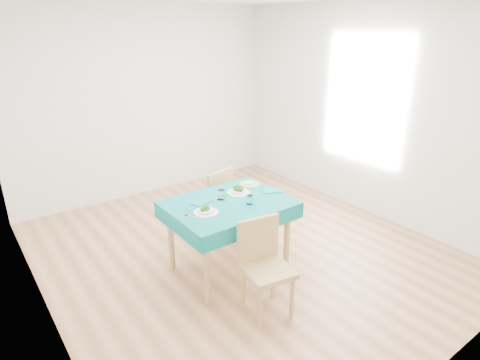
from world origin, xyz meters
TOP-DOWN VIEW (x-y plane):
  - room_shell at (0.00, 0.00)m, footprint 4.02×4.52m
  - table at (-0.31, -0.23)m, footprint 1.18×0.89m
  - chair_near at (-0.44, -0.99)m, footprint 0.46×0.49m
  - chair_far at (-0.06, 0.54)m, footprint 0.51×0.54m
  - bowl_near at (-0.62, -0.31)m, footprint 0.23×0.23m
  - bowl_far at (-0.10, -0.10)m, footprint 0.24×0.24m
  - fork_near at (-0.76, -0.32)m, footprint 0.10×0.19m
  - knife_near at (-0.51, -0.32)m, footprint 0.11×0.22m
  - fork_far at (-0.30, -0.12)m, footprint 0.04×0.19m
  - knife_far at (0.10, -0.23)m, footprint 0.08×0.18m
  - napkin_near at (-0.54, -0.09)m, footprint 0.22×0.18m
  - napkin_far at (0.22, -0.27)m, footprint 0.24×0.21m
  - tumbler_center at (-0.33, -0.13)m, footprint 0.08×0.08m
  - tumbler_side at (-0.17, -0.39)m, footprint 0.07×0.07m
  - side_plate at (0.15, 0.02)m, footprint 0.21×0.21m
  - bread_slice at (0.15, 0.02)m, footprint 0.13×0.13m

SIDE VIEW (x-z plane):
  - table at x=-0.31m, z-range 0.00..0.76m
  - chair_near at x=-0.44m, z-range 0.00..0.98m
  - chair_far at x=-0.06m, z-range 0.00..1.03m
  - knife_far at x=0.10m, z-range 0.76..0.76m
  - fork_far at x=-0.30m, z-range 0.76..0.76m
  - fork_near at x=-0.76m, z-range 0.76..0.76m
  - knife_near at x=-0.51m, z-range 0.76..0.76m
  - side_plate at x=0.15m, z-range 0.76..0.77m
  - napkin_near at x=-0.54m, z-range 0.76..0.77m
  - napkin_far at x=0.22m, z-range 0.76..0.77m
  - bread_slice at x=0.15m, z-range 0.77..0.78m
  - bowl_near at x=-0.62m, z-range 0.76..0.83m
  - bowl_far at x=-0.10m, z-range 0.76..0.83m
  - tumbler_side at x=-0.17m, z-range 0.76..0.85m
  - tumbler_center at x=-0.33m, z-range 0.76..0.86m
  - room_shell at x=0.00m, z-range -0.02..2.71m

